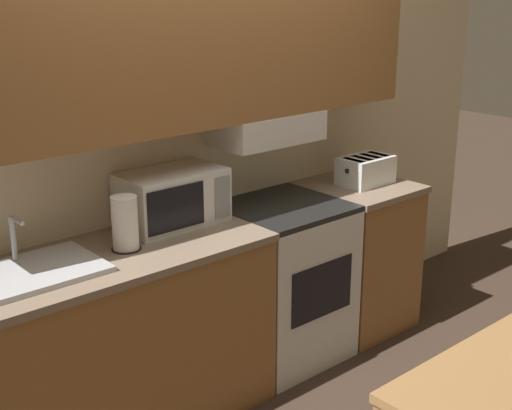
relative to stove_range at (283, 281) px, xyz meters
The scene contains 9 objects.
ground_plane 0.72m from the stove_range, 146.71° to the left, with size 16.00×16.00×0.00m, color #3D2D23.
wall_back 1.15m from the stove_range, 151.99° to the left, with size 5.13×0.38×2.55m.
lower_counter_main 1.08m from the stove_range, behind, with size 1.52×0.64×0.91m.
lower_counter_right_stub 0.62m from the stove_range, ahead, with size 0.58×0.64×0.91m.
stove_range is the anchor object (origin of this frame).
microwave 0.88m from the stove_range, 167.33° to the left, with size 0.52×0.31×0.28m.
toaster 0.85m from the stove_range, ahead, with size 0.33×0.21×0.17m.
sink_basin 1.52m from the stove_range, behind, with size 0.58×0.40×0.23m.
paper_towel_roll 1.15m from the stove_range, behind, with size 0.14×0.14×0.25m.
Camera 1 is at (-2.07, -2.99, 2.11)m, focal length 50.00 mm.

